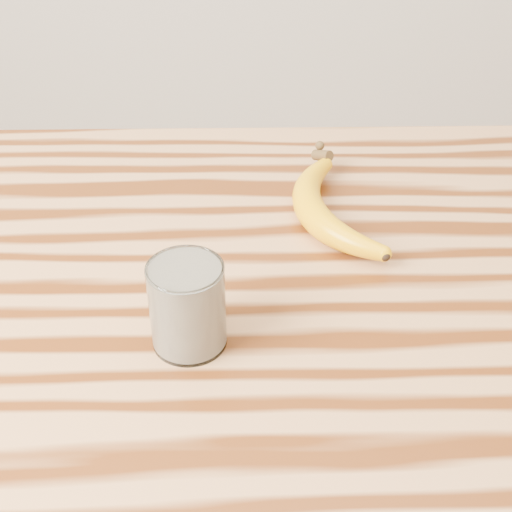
{
  "coord_description": "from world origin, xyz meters",
  "views": [
    {
      "loc": [
        -0.03,
        -0.66,
        1.43
      ],
      "look_at": [
        -0.02,
        0.01,
        0.93
      ],
      "focal_mm": 50.0,
      "sensor_mm": 36.0,
      "label": 1
    }
  ],
  "objects": [
    {
      "name": "table",
      "position": [
        0.0,
        0.0,
        0.77
      ],
      "size": [
        1.2,
        0.8,
        0.9
      ],
      "color": "#B17A49",
      "rests_on": "ground"
    },
    {
      "name": "smoothie_glass",
      "position": [
        -0.09,
        -0.1,
        0.95
      ],
      "size": [
        0.08,
        0.08,
        0.1
      ],
      "color": "white",
      "rests_on": "table"
    },
    {
      "name": "banana",
      "position": [
        0.06,
        0.12,
        0.92
      ],
      "size": [
        0.19,
        0.35,
        0.04
      ],
      "primitive_type": null,
      "rotation": [
        0.0,
        0.0,
        0.22
      ],
      "color": "#ECA205",
      "rests_on": "table"
    }
  ]
}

